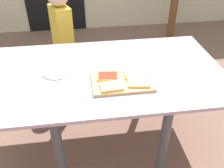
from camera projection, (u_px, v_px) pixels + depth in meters
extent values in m
plane|color=brown|center=(107.00, 145.00, 2.07)|extent=(16.00, 16.00, 0.00)
cube|color=#B698AA|center=(106.00, 72.00, 1.65)|extent=(1.58, 0.91, 0.02)
cylinder|color=#4C4C51|center=(60.00, 154.00, 1.55)|extent=(0.06, 0.06, 0.71)
cylinder|color=#4C4C51|center=(164.00, 143.00, 1.63)|extent=(0.06, 0.06, 0.71)
cylinder|color=#4C4C51|center=(62.00, 90.00, 2.10)|extent=(0.06, 0.06, 0.71)
cylinder|color=#4C4C51|center=(140.00, 84.00, 2.17)|extent=(0.06, 0.06, 0.71)
cube|color=tan|center=(122.00, 82.00, 1.52)|extent=(0.37, 0.24, 0.02)
cube|color=#EAAE55|center=(107.00, 76.00, 1.54)|extent=(0.14, 0.11, 0.02)
cube|color=red|center=(107.00, 75.00, 1.53)|extent=(0.13, 0.10, 0.00)
cube|color=#EAAE55|center=(111.00, 86.00, 1.45)|extent=(0.14, 0.10, 0.02)
cube|color=#EDE395|center=(111.00, 85.00, 1.45)|extent=(0.12, 0.09, 0.00)
cube|color=#EAAE55|center=(139.00, 83.00, 1.48)|extent=(0.14, 0.11, 0.02)
cube|color=#EDE395|center=(139.00, 82.00, 1.48)|extent=(0.13, 0.10, 0.00)
cube|color=#EAAE55|center=(135.00, 74.00, 1.56)|extent=(0.14, 0.10, 0.02)
cube|color=#EDE395|center=(135.00, 73.00, 1.55)|extent=(0.12, 0.09, 0.00)
cylinder|color=white|center=(57.00, 72.00, 1.63)|extent=(0.19, 0.19, 0.01)
cylinder|color=#294B51|center=(65.00, 68.00, 2.58)|extent=(0.09, 0.09, 0.53)
cylinder|color=#294B51|center=(70.00, 74.00, 2.48)|extent=(0.09, 0.09, 0.53)
cube|color=gold|center=(62.00, 28.00, 2.26)|extent=(0.22, 0.27, 0.40)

